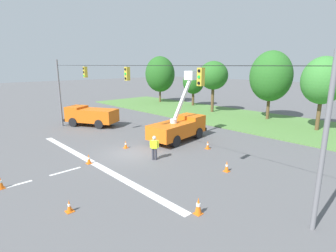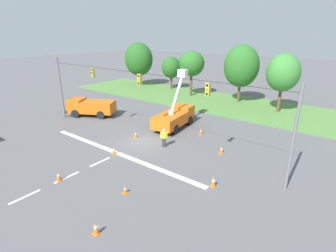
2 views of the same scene
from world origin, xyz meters
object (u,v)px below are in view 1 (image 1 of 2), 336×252
(traffic_cone_lane_edge_a, at_px, (208,145))
(tree_far_east, at_px, (323,81))
(road_worker, at_px, (154,146))
(traffic_cone_mid_left, at_px, (0,182))
(tree_east, at_px, (271,76))
(traffic_cone_mid_right, at_px, (89,159))
(tree_far_west, at_px, (160,74))
(tree_west, at_px, (193,82))
(traffic_cone_near_bucket, at_px, (69,206))
(traffic_cone_foreground_left, at_px, (126,144))
(utility_truck_bucket_lift, at_px, (179,126))
(utility_truck_support_near, at_px, (91,115))
(traffic_cone_foreground_right, at_px, (227,166))
(tree_centre, at_px, (213,76))
(traffic_cone_far_left, at_px, (198,206))

(traffic_cone_lane_edge_a, bearing_deg, tree_far_east, 72.94)
(road_worker, xyz_separation_m, traffic_cone_mid_left, (-2.33, -9.09, -0.62))
(tree_east, xyz_separation_m, traffic_cone_mid_right, (-1.30, -23.20, -4.97))
(tree_far_east, xyz_separation_m, traffic_cone_lane_edge_a, (-3.97, -12.94, -4.79))
(tree_far_west, height_order, tree_far_east, tree_far_west)
(tree_west, distance_m, traffic_cone_near_bucket, 33.62)
(tree_far_west, distance_m, traffic_cone_foreground_left, 27.30)
(tree_far_west, relative_size, traffic_cone_lane_edge_a, 12.08)
(utility_truck_bucket_lift, xyz_separation_m, road_worker, (2.35, -4.88, -0.29))
(tree_east, relative_size, traffic_cone_near_bucket, 13.74)
(utility_truck_support_near, bearing_deg, traffic_cone_mid_right, -28.20)
(tree_far_east, relative_size, traffic_cone_near_bucket, 12.38)
(traffic_cone_foreground_right, bearing_deg, utility_truck_bucket_lift, 157.80)
(utility_truck_support_near, height_order, road_worker, utility_truck_support_near)
(tree_centre, height_order, utility_truck_bucket_lift, tree_centre)
(utility_truck_support_near, xyz_separation_m, traffic_cone_foreground_right, (17.89, 0.08, -0.84))
(traffic_cone_lane_edge_a, bearing_deg, tree_west, 134.46)
(traffic_cone_near_bucket, bearing_deg, tree_centre, 114.16)
(traffic_cone_foreground_left, height_order, traffic_cone_mid_left, traffic_cone_mid_left)
(tree_far_west, distance_m, tree_centre, 12.83)
(tree_far_east, relative_size, traffic_cone_far_left, 9.11)
(tree_centre, bearing_deg, tree_far_west, 173.96)
(traffic_cone_mid_left, bearing_deg, traffic_cone_foreground_right, 57.22)
(traffic_cone_foreground_right, relative_size, traffic_cone_near_bucket, 1.18)
(traffic_cone_foreground_left, bearing_deg, tree_far_east, 63.88)
(tree_east, bearing_deg, traffic_cone_mid_left, -92.26)
(tree_west, distance_m, traffic_cone_foreground_left, 24.23)
(road_worker, xyz_separation_m, traffic_cone_lane_edge_a, (1.04, 4.77, -0.67))
(traffic_cone_mid_left, xyz_separation_m, traffic_cone_far_left, (9.07, 5.98, 0.04))
(tree_far_east, height_order, traffic_cone_far_left, tree_far_east)
(tree_centre, height_order, traffic_cone_near_bucket, tree_centre)
(tree_west, distance_m, traffic_cone_mid_left, 32.97)
(tree_far_west, distance_m, tree_west, 7.01)
(tree_far_west, relative_size, tree_far_east, 1.09)
(road_worker, distance_m, traffic_cone_mid_left, 9.40)
(tree_far_east, distance_m, traffic_cone_foreground_right, 16.45)
(utility_truck_bucket_lift, relative_size, utility_truck_support_near, 1.01)
(utility_truck_bucket_lift, xyz_separation_m, traffic_cone_far_left, (9.09, -7.99, -0.88))
(traffic_cone_near_bucket, bearing_deg, tree_west, 121.68)
(tree_east, relative_size, traffic_cone_mid_right, 11.95)
(traffic_cone_mid_right, xyz_separation_m, traffic_cone_far_left, (9.25, 0.68, 0.07))
(tree_centre, xyz_separation_m, traffic_cone_foreground_left, (5.39, -18.49, -4.88))
(tree_centre, height_order, road_worker, tree_centre)
(tree_far_west, xyz_separation_m, traffic_cone_foreground_left, (18.15, -19.84, -4.73))
(tree_centre, xyz_separation_m, tree_far_east, (14.06, -0.81, -0.07))
(tree_far_east, relative_size, traffic_cone_mid_left, 9.88)
(tree_far_west, xyz_separation_m, tree_east, (20.61, -0.45, 0.28))
(traffic_cone_foreground_right, height_order, traffic_cone_lane_edge_a, traffic_cone_foreground_right)
(tree_far_east, xyz_separation_m, traffic_cone_mid_left, (-7.34, -26.80, -4.75))
(tree_centre, distance_m, tree_east, 7.90)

